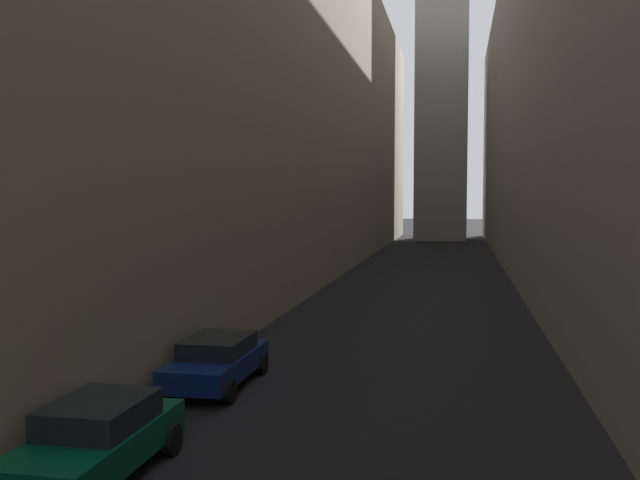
# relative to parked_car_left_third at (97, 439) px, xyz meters

# --- Properties ---
(ground_plane) EXTENTS (264.00, 264.00, 0.00)m
(ground_plane) POSITION_rel_parked_car_left_third_xyz_m (4.40, 30.64, -0.77)
(ground_plane) COLOR black
(building_block_left) EXTENTS (13.64, 108.00, 24.77)m
(building_block_left) POSITION_rel_parked_car_left_third_xyz_m (-7.92, 32.64, 11.61)
(building_block_left) COLOR gray
(building_block_left) RESTS_ON ground
(building_block_right) EXTENTS (11.67, 108.00, 24.21)m
(building_block_right) POSITION_rel_parked_car_left_third_xyz_m (15.74, 32.64, 11.33)
(building_block_right) COLOR gray
(building_block_right) RESTS_ON ground
(parked_car_left_third) EXTENTS (1.96, 4.29, 1.48)m
(parked_car_left_third) POSITION_rel_parked_car_left_third_xyz_m (0.00, 0.00, 0.00)
(parked_car_left_third) COLOR #05472D
(parked_car_left_third) RESTS_ON ground
(parked_car_left_far) EXTENTS (1.99, 4.41, 1.37)m
(parked_car_left_far) POSITION_rel_parked_car_left_third_xyz_m (0.00, 6.54, -0.04)
(parked_car_left_far) COLOR navy
(parked_car_left_far) RESTS_ON ground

